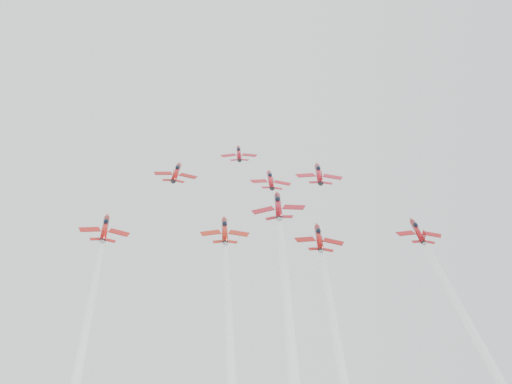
{
  "coord_description": "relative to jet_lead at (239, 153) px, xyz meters",
  "views": [
    {
      "loc": [
        -10.5,
        -125.16,
        110.32
      ],
      "look_at": [
        0.0,
        2.0,
        139.15
      ],
      "focal_mm": 45.0,
      "sensor_mm": 36.0,
      "label": 1
    }
  ],
  "objects": [
    {
      "name": "jet_lead",
      "position": [
        0.0,
        0.0,
        0.0
      ],
      "size": [
        8.8,
        10.96,
        7.95
      ],
      "rotation": [
        0.61,
        -0.03,
        -0.03
      ],
      "color": "maroon"
    },
    {
      "name": "jet_center",
      "position": [
        6.38,
        -67.88,
        -47.48
      ],
      "size": [
        10.59,
        95.25,
        67.11
      ],
      "rotation": [
        0.61,
        -0.09,
        -0.14
      ],
      "color": "maroon"
    },
    {
      "name": "jet_row2_center",
      "position": [
        6.11,
        -14.18,
        -9.91
      ],
      "size": [
        8.9,
        11.09,
        8.04
      ],
      "rotation": [
        0.61,
        0.05,
        0.02
      ],
      "color": "#AF101B"
    },
    {
      "name": "jet_row2_right",
      "position": [
        17.4,
        -10.53,
        -7.34
      ],
      "size": [
        10.51,
        13.09,
        9.5
      ],
      "rotation": [
        0.61,
        0.05,
        -0.07
      ],
      "color": "#AA101F"
    },
    {
      "name": "jet_row2_left",
      "position": [
        -14.38,
        -11.39,
        -7.95
      ],
      "size": [
        9.53,
        11.88,
        8.61
      ],
      "rotation": [
        0.61,
        0.1,
        -0.03
      ],
      "color": "maroon"
    }
  ]
}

